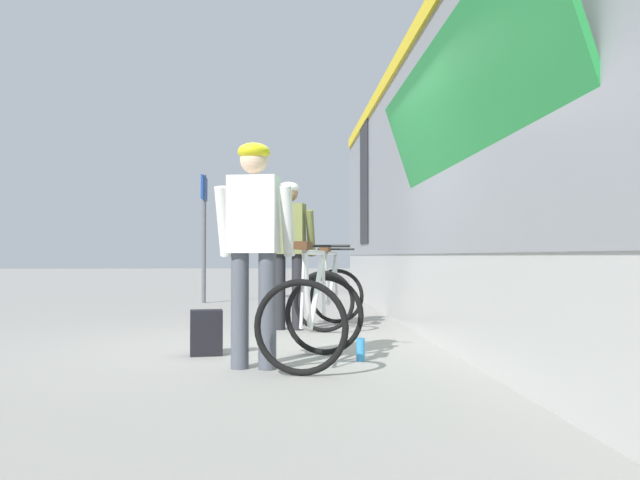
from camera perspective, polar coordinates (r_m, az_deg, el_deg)
name	(u,v)px	position (r m, az deg, el deg)	size (l,w,h in m)	color
ground_plane	(272,349)	(6.26, -4.21, -9.45)	(80.00, 80.00, 0.00)	gray
train_car	(639,126)	(6.16, 26.17, 8.91)	(3.30, 19.12, 3.88)	gray
cyclist_near_in_olive	(289,241)	(7.77, -2.75, -0.10)	(0.65, 0.40, 1.76)	#232328
cyclist_far_in_white	(254,233)	(5.10, -5.81, 0.59)	(0.65, 0.39, 1.76)	#4C515B
bicycle_near_silver	(331,295)	(8.00, 0.93, -4.81)	(0.93, 1.20, 0.99)	black
bicycle_far_white	(313,315)	(5.30, -0.58, -6.55)	(0.93, 1.20, 0.99)	black
backpack_on_platform	(206,333)	(5.89, -9.92, -7.98)	(0.28, 0.18, 0.40)	black
water_bottle_near_the_bikes	(361,350)	(5.51, 3.57, -9.56)	(0.07, 0.07, 0.19)	#338CCC
platform_sign_post	(204,216)	(12.40, -10.11, 2.06)	(0.08, 0.70, 2.40)	#595B60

